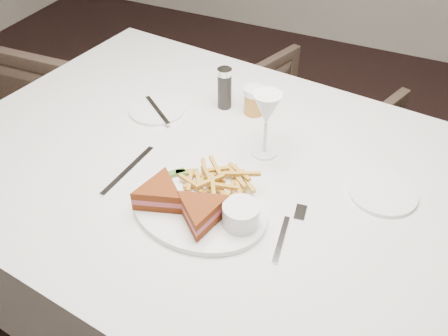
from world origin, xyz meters
name	(u,v)px	position (x,y,z in m)	size (l,w,h in m)	color
table	(231,268)	(-0.02, 0.14, 0.38)	(1.50, 1.00, 0.75)	silver
chair_far	(302,136)	(-0.06, 0.95, 0.30)	(0.58, 0.54, 0.60)	#44352A
table_setting	(219,174)	(-0.03, 0.08, 0.79)	(0.82, 0.61, 0.18)	white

